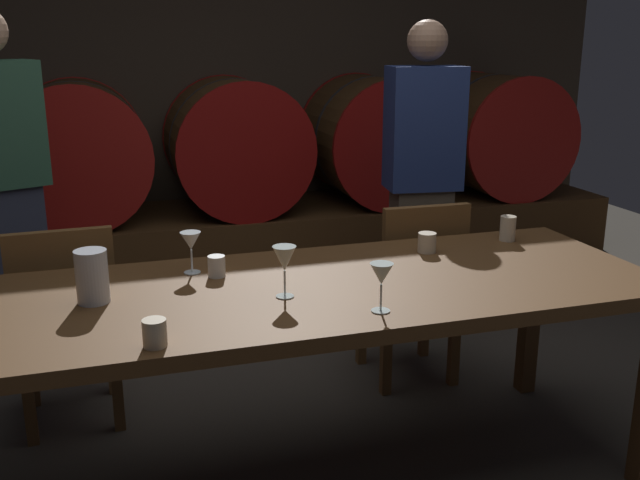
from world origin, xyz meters
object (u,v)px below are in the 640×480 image
(chair_right, at_px, (415,283))
(wine_glass_center, at_px, (284,260))
(wine_glass_right, at_px, (381,276))
(cup_far_right, at_px, (508,228))
(cup_center_left, at_px, (217,266))
(dining_table, at_px, (298,305))
(guest_right, at_px, (422,180))
(guest_left, at_px, (3,197))
(pitcher, at_px, (92,277))
(cup_far_left, at_px, (155,333))
(wine_barrel_far_right, at_px, (495,134))
(cup_center_right, at_px, (427,243))
(wine_glass_left, at_px, (191,242))
(wine_barrel_center, at_px, (236,145))
(wine_barrel_left, at_px, (77,152))
(wine_barrel_right, at_px, (374,139))
(chair_left, at_px, (66,317))

(chair_right, xyz_separation_m, wine_glass_center, (-0.80, -0.71, 0.40))
(wine_glass_right, distance_m, cup_far_right, 1.01)
(cup_far_right, bearing_deg, cup_center_left, -174.95)
(dining_table, height_order, guest_right, guest_right)
(guest_left, relative_size, guest_right, 1.03)
(guest_right, height_order, cup_far_right, guest_right)
(pitcher, xyz_separation_m, wine_glass_right, (0.85, -0.35, 0.03))
(wine_glass_center, bearing_deg, cup_far_left, -148.18)
(chair_right, relative_size, wine_glass_right, 5.62)
(wine_glass_center, xyz_separation_m, cup_far_left, (-0.44, -0.27, -0.09))
(wine_barrel_far_right, bearing_deg, cup_center_right, -125.69)
(wine_glass_left, relative_size, wine_glass_right, 0.98)
(wine_barrel_far_right, relative_size, guest_right, 0.53)
(guest_left, height_order, wine_glass_center, guest_left)
(wine_barrel_center, relative_size, wine_glass_center, 5.16)
(wine_barrel_center, height_order, chair_right, wine_barrel_center)
(wine_barrel_left, relative_size, wine_barrel_center, 1.00)
(dining_table, bearing_deg, cup_far_right, 16.71)
(wine_glass_left, distance_m, cup_far_left, 0.65)
(wine_glass_right, bearing_deg, guest_left, 128.29)
(wine_barrel_left, bearing_deg, wine_barrel_right, 0.00)
(guest_left, height_order, cup_far_left, guest_left)
(wine_barrel_far_right, bearing_deg, chair_left, -148.53)
(dining_table, relative_size, wine_glass_left, 16.69)
(guest_left, height_order, cup_center_right, guest_left)
(guest_right, distance_m, pitcher, 2.01)
(wine_barrel_left, distance_m, wine_barrel_far_right, 2.98)
(wine_barrel_far_right, bearing_deg, pitcher, -139.59)
(pitcher, bearing_deg, chair_right, 22.46)
(cup_far_right, bearing_deg, dining_table, -163.29)
(wine_barrel_left, relative_size, cup_far_left, 11.40)
(dining_table, bearing_deg, chair_right, 40.60)
(wine_glass_left, bearing_deg, wine_barrel_right, 54.89)
(cup_center_left, bearing_deg, pitcher, -161.54)
(wine_barrel_center, relative_size, cup_center_left, 11.76)
(wine_glass_left, height_order, cup_far_left, wine_glass_left)
(wine_barrel_far_right, height_order, wine_glass_center, wine_barrel_far_right)
(guest_right, distance_m, wine_glass_left, 1.61)
(chair_right, height_order, cup_center_left, chair_right)
(chair_left, bearing_deg, dining_table, 137.71)
(wine_barrel_center, distance_m, cup_center_right, 2.30)
(wine_barrel_right, xyz_separation_m, cup_far_left, (-1.77, -2.88, -0.09))
(wine_glass_right, xyz_separation_m, cup_far_right, (0.81, 0.60, -0.07))
(cup_far_left, bearing_deg, wine_barrel_far_right, 46.39)
(wine_barrel_left, bearing_deg, dining_table, -73.50)
(wine_barrel_right, height_order, cup_center_right, wine_barrel_right)
(cup_far_left, distance_m, cup_far_right, 1.64)
(wine_barrel_left, xyz_separation_m, chair_left, (-0.05, -1.85, -0.40))
(wine_barrel_center, distance_m, cup_far_left, 2.98)
(chair_left, xyz_separation_m, wine_glass_center, (0.73, -0.75, 0.40))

